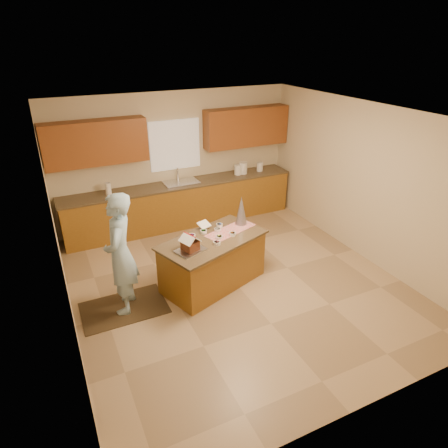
{
  "coord_description": "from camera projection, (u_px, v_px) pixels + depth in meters",
  "views": [
    {
      "loc": [
        -2.49,
        -4.81,
        3.7
      ],
      "look_at": [
        -0.1,
        0.2,
        1.0
      ],
      "focal_mm": 31.69,
      "sensor_mm": 36.0,
      "label": 1
    }
  ],
  "objects": [
    {
      "name": "upper_cabinet_right",
      "position": [
        246.0,
        127.0,
        8.35
      ],
      "size": [
        1.85,
        0.35,
        0.8
      ],
      "primitive_type": "cube",
      "color": "brown",
      "rests_on": "wall_back"
    },
    {
      "name": "wall_front",
      "position": [
        370.0,
        313.0,
        3.67
      ],
      "size": [
        5.5,
        5.5,
        0.0
      ],
      "primitive_type": "plane",
      "color": "beige",
      "rests_on": "floor"
    },
    {
      "name": "back_counter_top",
      "position": [
        181.0,
        184.0,
        8.09
      ],
      "size": [
        4.85,
        0.63,
        0.04
      ],
      "primitive_type": "cube",
      "color": "brown",
      "rests_on": "back_counter_base"
    },
    {
      "name": "paper_towel",
      "position": [
        108.0,
        189.0,
        7.46
      ],
      "size": [
        0.11,
        0.11,
        0.23
      ],
      "primitive_type": "cylinder",
      "color": "white",
      "rests_on": "back_counter_top"
    },
    {
      "name": "canister_a",
      "position": [
        238.0,
        170.0,
        8.54
      ],
      "size": [
        0.16,
        0.16,
        0.22
      ],
      "primitive_type": "cylinder",
      "color": "white",
      "rests_on": "back_counter_top"
    },
    {
      "name": "upper_cabinet_left",
      "position": [
        95.0,
        143.0,
        7.15
      ],
      "size": [
        1.85,
        0.35,
        0.8
      ],
      "primitive_type": "cube",
      "color": "brown",
      "rests_on": "wall_back"
    },
    {
      "name": "wall_left",
      "position": [
        58.0,
        241.0,
        4.93
      ],
      "size": [
        5.5,
        5.5,
        0.0
      ],
      "primitive_type": "plane",
      "color": "beige",
      "rests_on": "floor"
    },
    {
      "name": "wall_right",
      "position": [
        364.0,
        182.0,
        6.87
      ],
      "size": [
        5.5,
        5.5,
        0.0
      ],
      "primitive_type": "plane",
      "color": "beige",
      "rests_on": "floor"
    },
    {
      "name": "rug",
      "position": [
        124.0,
        308.0,
        5.88
      ],
      "size": [
        1.23,
        0.8,
        0.01
      ],
      "primitive_type": "cube",
      "color": "black",
      "rests_on": "floor"
    },
    {
      "name": "tinsel_tree",
      "position": [
        241.0,
        210.0,
        6.48
      ],
      "size": [
        0.25,
        0.25,
        0.49
      ],
      "primitive_type": "cone",
      "rotation": [
        0.0,
        0.0,
        0.34
      ],
      "color": "silver",
      "rests_on": "island_top"
    },
    {
      "name": "canister_c",
      "position": [
        260.0,
        167.0,
        8.75
      ],
      "size": [
        0.14,
        0.14,
        0.2
      ],
      "primitive_type": "cylinder",
      "color": "white",
      "rests_on": "back_counter_top"
    },
    {
      "name": "window_curtain",
      "position": [
        175.0,
        145.0,
        7.98
      ],
      "size": [
        1.05,
        0.03,
        1.0
      ],
      "primitive_type": "cube",
      "color": "white",
      "rests_on": "wall_back"
    },
    {
      "name": "table_runner",
      "position": [
        231.0,
        230.0,
        6.37
      ],
      "size": [
        0.95,
        0.6,
        0.01
      ],
      "primitive_type": "cube",
      "rotation": [
        0.0,
        0.0,
        0.34
      ],
      "color": "#B00C10",
      "rests_on": "island_top"
    },
    {
      "name": "candy_bowls",
      "position": [
        215.0,
        234.0,
        6.21
      ],
      "size": [
        0.71,
        0.64,
        0.05
      ],
      "color": "#E9FF28",
      "rests_on": "island_top"
    },
    {
      "name": "island_base",
      "position": [
        213.0,
        262.0,
        6.3
      ],
      "size": [
        1.79,
        1.3,
        0.79
      ],
      "primitive_type": "cube",
      "rotation": [
        0.0,
        0.0,
        0.34
      ],
      "color": "#8F5B1D",
      "rests_on": "floor"
    },
    {
      "name": "boy",
      "position": [
        120.0,
        254.0,
        5.5
      ],
      "size": [
        0.65,
        0.77,
        1.81
      ],
      "primitive_type": "imported",
      "rotation": [
        0.0,
        0.0,
        -1.95
      ],
      "color": "#A5D0EA",
      "rests_on": "rug"
    },
    {
      "name": "faucet",
      "position": [
        178.0,
        174.0,
        8.16
      ],
      "size": [
        0.03,
        0.03,
        0.28
      ],
      "primitive_type": "cylinder",
      "color": "silver",
      "rests_on": "back_counter_top"
    },
    {
      "name": "sink",
      "position": [
        181.0,
        185.0,
        8.09
      ],
      "size": [
        0.7,
        0.45,
        0.12
      ],
      "primitive_type": "cube",
      "color": "silver",
      "rests_on": "back_counter_top"
    },
    {
      "name": "cookbook",
      "position": [
        204.0,
        225.0,
        6.38
      ],
      "size": [
        0.24,
        0.21,
        0.08
      ],
      "primitive_type": "cube",
      "rotation": [
        -1.13,
        0.0,
        0.34
      ],
      "color": "white",
      "rests_on": "island_top"
    },
    {
      "name": "back_counter_base",
      "position": [
        182.0,
        205.0,
        8.29
      ],
      "size": [
        4.8,
        0.6,
        0.88
      ],
      "primitive_type": "cube",
      "color": "#8F5B1D",
      "rests_on": "floor"
    },
    {
      "name": "stone_accent",
      "position": [
        68.0,
        280.0,
        4.34
      ],
      "size": [
        0.0,
        2.5,
        2.5
      ],
      "primitive_type": "plane",
      "rotation": [
        1.57,
        0.0,
        1.57
      ],
      "color": "gray",
      "rests_on": "wall_left"
    },
    {
      "name": "baking_tray",
      "position": [
        190.0,
        250.0,
        5.77
      ],
      "size": [
        0.49,
        0.42,
        0.02
      ],
      "primitive_type": "cube",
      "rotation": [
        0.0,
        0.0,
        0.34
      ],
      "color": "silver",
      "rests_on": "island_top"
    },
    {
      "name": "floor",
      "position": [
        235.0,
        282.0,
        6.49
      ],
      "size": [
        5.5,
        5.5,
        0.0
      ],
      "primitive_type": "plane",
      "color": "tan",
      "rests_on": "ground"
    },
    {
      "name": "island_top",
      "position": [
        213.0,
        240.0,
        6.12
      ],
      "size": [
        1.88,
        1.39,
        0.04
      ],
      "primitive_type": "cube",
      "rotation": [
        0.0,
        0.0,
        0.34
      ],
      "color": "brown",
      "rests_on": "island_base"
    },
    {
      "name": "wall_back",
      "position": [
        175.0,
        159.0,
        8.13
      ],
      "size": [
        5.5,
        5.5,
        0.0
      ],
      "primitive_type": "plane",
      "color": "beige",
      "rests_on": "floor"
    },
    {
      "name": "gingerbread_house",
      "position": [
        190.0,
        244.0,
        5.72
      ],
      "size": [
        0.31,
        0.32,
        0.25
      ],
      "color": "#5D2618",
      "rests_on": "baking_tray"
    },
    {
      "name": "canister_b",
      "position": [
        243.0,
        168.0,
        8.58
      ],
      "size": [
        0.18,
        0.18,
        0.25
      ],
      "primitive_type": "cylinder",
      "color": "white",
      "rests_on": "back_counter_top"
    },
    {
      "name": "ceiling",
      "position": [
        237.0,
        115.0,
        5.31
      ],
      "size": [
        5.5,
        5.5,
        0.0
      ],
      "primitive_type": "plane",
      "color": "silver",
      "rests_on": "floor"
    }
  ]
}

